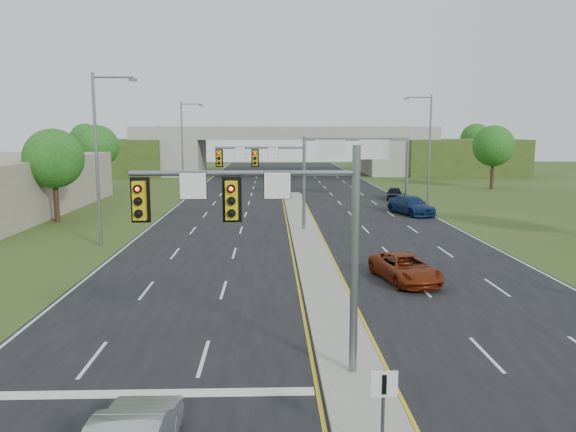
% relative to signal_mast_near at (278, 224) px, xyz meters
% --- Properties ---
extents(ground, '(240.00, 240.00, 0.00)m').
position_rel_signal_mast_near_xyz_m(ground, '(2.26, 0.07, -4.73)').
color(ground, '#344619').
rests_on(ground, ground).
extents(road, '(24.00, 160.00, 0.02)m').
position_rel_signal_mast_near_xyz_m(road, '(2.26, 35.07, -4.72)').
color(road, black).
rests_on(road, ground).
extents(median, '(2.00, 54.00, 0.16)m').
position_rel_signal_mast_near_xyz_m(median, '(2.26, 23.07, -4.63)').
color(median, gray).
rests_on(median, road).
extents(lane_markings, '(23.72, 160.00, 0.01)m').
position_rel_signal_mast_near_xyz_m(lane_markings, '(1.66, 28.99, -4.70)').
color(lane_markings, gold).
rests_on(lane_markings, road).
extents(signal_mast_near, '(6.62, 0.60, 7.00)m').
position_rel_signal_mast_near_xyz_m(signal_mast_near, '(0.00, 0.00, 0.00)').
color(signal_mast_near, slate).
rests_on(signal_mast_near, ground).
extents(signal_mast_far, '(6.62, 0.60, 7.00)m').
position_rel_signal_mast_near_xyz_m(signal_mast_far, '(0.00, 25.00, 0.00)').
color(signal_mast_far, slate).
rests_on(signal_mast_far, ground).
extents(keep_right_sign, '(0.60, 0.13, 2.20)m').
position_rel_signal_mast_near_xyz_m(keep_right_sign, '(2.26, -4.45, -3.21)').
color(keep_right_sign, slate).
rests_on(keep_right_sign, ground).
extents(sign_gantry, '(11.58, 0.44, 6.67)m').
position_rel_signal_mast_near_xyz_m(sign_gantry, '(8.95, 44.99, 0.51)').
color(sign_gantry, slate).
rests_on(sign_gantry, ground).
extents(overpass, '(80.00, 14.00, 8.10)m').
position_rel_signal_mast_near_xyz_m(overpass, '(2.26, 80.07, -1.17)').
color(overpass, gray).
rests_on(overpass, ground).
extents(lightpole_l_mid, '(2.85, 0.25, 11.00)m').
position_rel_signal_mast_near_xyz_m(lightpole_l_mid, '(-11.03, 20.07, 1.38)').
color(lightpole_l_mid, slate).
rests_on(lightpole_l_mid, ground).
extents(lightpole_l_far, '(2.85, 0.25, 11.00)m').
position_rel_signal_mast_near_xyz_m(lightpole_l_far, '(-11.03, 55.07, 1.38)').
color(lightpole_l_far, slate).
rests_on(lightpole_l_far, ground).
extents(lightpole_r_far, '(2.85, 0.25, 11.00)m').
position_rel_signal_mast_near_xyz_m(lightpole_r_far, '(15.56, 40.07, 1.38)').
color(lightpole_r_far, slate).
rests_on(lightpole_r_far, ground).
extents(tree_l_near, '(4.80, 4.80, 7.60)m').
position_rel_signal_mast_near_xyz_m(tree_l_near, '(-17.74, 30.07, 0.45)').
color(tree_l_near, '#382316').
rests_on(tree_l_near, ground).
extents(tree_l_mid, '(5.20, 5.20, 8.12)m').
position_rel_signal_mast_near_xyz_m(tree_l_mid, '(-21.74, 55.07, 0.78)').
color(tree_l_mid, '#382316').
rests_on(tree_l_mid, ground).
extents(tree_r_mid, '(5.20, 5.20, 8.12)m').
position_rel_signal_mast_near_xyz_m(tree_r_mid, '(28.26, 55.07, 0.78)').
color(tree_r_mid, '#382316').
rests_on(tree_r_mid, ground).
extents(tree_back_a, '(6.00, 6.00, 8.85)m').
position_rel_signal_mast_near_xyz_m(tree_back_a, '(-35.74, 94.07, 1.11)').
color(tree_back_a, '#382316').
rests_on(tree_back_a, ground).
extents(tree_back_b, '(5.60, 5.60, 8.32)m').
position_rel_signal_mast_near_xyz_m(tree_back_b, '(-21.74, 94.07, 0.78)').
color(tree_back_b, '#382316').
rests_on(tree_back_b, ground).
extents(tree_back_c, '(5.60, 5.60, 8.32)m').
position_rel_signal_mast_near_xyz_m(tree_back_c, '(26.26, 94.07, 0.78)').
color(tree_back_c, '#382316').
rests_on(tree_back_c, ground).
extents(tree_back_d, '(6.00, 6.00, 8.85)m').
position_rel_signal_mast_near_xyz_m(tree_back_d, '(40.26, 94.07, 1.11)').
color(tree_back_d, '#382316').
rests_on(tree_back_d, ground).
extents(car_far_a, '(3.18, 5.23, 1.36)m').
position_rel_signal_mast_near_xyz_m(car_far_a, '(6.44, 10.79, -4.03)').
color(car_far_a, maroon).
rests_on(car_far_a, road).
extents(car_far_b, '(3.92, 6.03, 1.63)m').
position_rel_signal_mast_near_xyz_m(car_far_b, '(12.34, 33.25, -3.89)').
color(car_far_b, '#0C214B').
rests_on(car_far_b, road).
extents(car_far_c, '(2.40, 4.21, 1.35)m').
position_rel_signal_mast_near_xyz_m(car_far_c, '(13.26, 44.18, -4.03)').
color(car_far_c, black).
rests_on(car_far_c, road).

